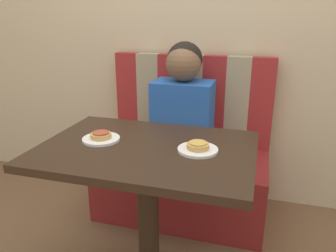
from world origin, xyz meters
TOP-DOWN VIEW (x-y plane):
  - wall_back at (0.00, 1.01)m, footprint 7.00×0.05m
  - booth_seat at (0.00, 0.67)m, footprint 1.09×0.58m
  - booth_backrest at (-0.00, 0.92)m, footprint 1.09×0.08m
  - dining_table at (0.00, 0.00)m, footprint 0.93×0.66m
  - person at (0.00, 0.67)m, footprint 0.37×0.26m
  - plate_left at (-0.22, 0.01)m, footprint 0.17×0.17m
  - plate_right at (0.22, 0.01)m, footprint 0.17×0.17m
  - pizza_left at (-0.22, 0.01)m, footprint 0.09×0.09m
  - pizza_right at (0.22, 0.01)m, footprint 0.09×0.09m

SIDE VIEW (x-z plane):
  - booth_seat at x=0.00m, z-range 0.00..0.42m
  - dining_table at x=0.00m, z-range 0.26..1.01m
  - booth_backrest at x=0.00m, z-range 0.42..1.04m
  - plate_left at x=-0.22m, z-range 0.74..0.76m
  - plate_right at x=0.22m, z-range 0.74..0.76m
  - pizza_left at x=-0.22m, z-range 0.75..0.78m
  - pizza_right at x=0.22m, z-range 0.75..0.78m
  - person at x=0.00m, z-range 0.42..1.14m
  - wall_back at x=0.00m, z-range 0.00..2.60m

